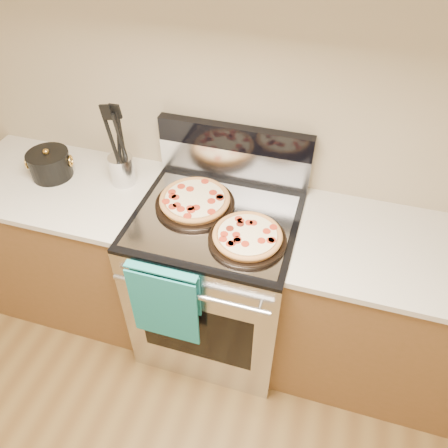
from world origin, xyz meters
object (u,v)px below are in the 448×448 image
(pepperoni_pizza_back, at_px, (195,201))
(saucepan, at_px, (50,165))
(utensil_crock, at_px, (122,170))
(pepperoni_pizza_front, at_px, (247,237))
(range_body, at_px, (217,282))

(pepperoni_pizza_back, height_order, saucepan, saucepan)
(saucepan, bearing_deg, utensil_crock, 8.22)
(pepperoni_pizza_back, xyz_separation_m, pepperoni_pizza_front, (0.30, -0.16, -0.00))
(pepperoni_pizza_front, distance_m, saucepan, 1.11)
(pepperoni_pizza_back, relative_size, utensil_crock, 2.45)
(pepperoni_pizza_back, xyz_separation_m, utensil_crock, (-0.41, 0.09, 0.03))
(pepperoni_pizza_front, xyz_separation_m, utensil_crock, (-0.71, 0.25, 0.04))
(range_body, relative_size, utensil_crock, 5.94)
(utensil_crock, xyz_separation_m, saucepan, (-0.38, -0.05, -0.01))
(range_body, xyz_separation_m, pepperoni_pizza_front, (0.18, -0.12, 0.50))
(utensil_crock, bearing_deg, pepperoni_pizza_back, -11.90)
(utensil_crock, distance_m, saucepan, 0.38)
(range_body, xyz_separation_m, utensil_crock, (-0.53, 0.13, 0.54))
(range_body, bearing_deg, utensil_crock, 166.23)
(utensil_crock, height_order, saucepan, utensil_crock)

